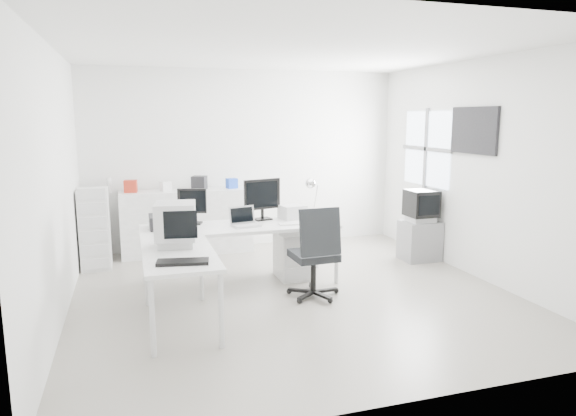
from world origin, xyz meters
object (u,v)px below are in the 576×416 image
object	(u,v)px
filing_cabinet	(95,229)
tv_cabinet	(420,241)
laser_printer	(292,212)
crt_tv	(421,206)
sideboard	(187,222)
main_desk	(241,255)
office_chair	(314,251)
drawer_pedestal	(293,255)
inkjet_printer	(169,221)
lcd_monitor_large	(262,199)
laptop	(246,218)
crt_monitor	(175,223)
lcd_monitor_small	(192,206)
side_desk	(180,289)

from	to	relation	value
filing_cabinet	tv_cabinet	bearing A→B (deg)	-11.88
laser_printer	tv_cabinet	distance (m)	2.06
tv_cabinet	crt_tv	distance (m)	0.51
tv_cabinet	sideboard	bearing A→B (deg)	156.59
main_desk	office_chair	bearing A→B (deg)	-45.27
office_chair	filing_cabinet	xyz separation A→B (m)	(-2.48, 1.96, 0.01)
drawer_pedestal	inkjet_printer	world-z (taller)	inkjet_printer
laser_printer	lcd_monitor_large	bearing A→B (deg)	164.30
laptop	office_chair	bearing A→B (deg)	-53.98
laptop	filing_cabinet	bearing A→B (deg)	132.62
tv_cabinet	laptop	bearing A→B (deg)	-171.56
lcd_monitor_large	office_chair	world-z (taller)	lcd_monitor_large
drawer_pedestal	lcd_monitor_large	distance (m)	0.82
laser_printer	office_chair	distance (m)	0.98
filing_cabinet	crt_tv	bearing A→B (deg)	-11.88
tv_cabinet	crt_monitor	bearing A→B (deg)	-162.23
lcd_monitor_small	lcd_monitor_large	size ratio (longest dim) A/B	0.84
laptop	filing_cabinet	world-z (taller)	filing_cabinet
side_desk	filing_cabinet	xyz separation A→B (m)	(-0.92, 2.34, 0.18)
main_desk	lcd_monitor_large	xyz separation A→B (m)	(0.35, 0.25, 0.64)
side_desk	tv_cabinet	xyz separation A→B (m)	(3.58, 1.40, -0.09)
side_desk	laser_printer	xyz separation A→B (m)	(1.60, 1.32, 0.46)
inkjet_printer	tv_cabinet	bearing A→B (deg)	2.89
laser_printer	crt_monitor	distance (m)	1.93
crt_monitor	sideboard	size ratio (longest dim) A/B	0.25
main_desk	drawer_pedestal	bearing A→B (deg)	4.09
side_desk	inkjet_printer	world-z (taller)	inkjet_printer
filing_cabinet	lcd_monitor_small	bearing A→B (deg)	-39.19
laptop	inkjet_printer	bearing A→B (deg)	156.55
side_desk	office_chair	xyz separation A→B (m)	(1.56, 0.38, 0.17)
lcd_monitor_small	lcd_monitor_large	world-z (taller)	lcd_monitor_large
tv_cabinet	crt_tv	world-z (taller)	crt_tv
inkjet_printer	lcd_monitor_small	world-z (taller)	lcd_monitor_small
crt_monitor	lcd_monitor_large	bearing A→B (deg)	51.42
lcd_monitor_large	filing_cabinet	bearing A→B (deg)	139.65
drawer_pedestal	inkjet_printer	distance (m)	1.64
main_desk	laptop	distance (m)	0.49
lcd_monitor_large	sideboard	size ratio (longest dim) A/B	0.27
drawer_pedestal	office_chair	size ratio (longest dim) A/B	0.55
drawer_pedestal	sideboard	distance (m)	2.02
inkjet_printer	laptop	world-z (taller)	laptop
main_desk	sideboard	bearing A→B (deg)	105.58
tv_cabinet	filing_cabinet	distance (m)	4.61
main_desk	drawer_pedestal	xyz separation A→B (m)	(0.70, 0.05, -0.08)
drawer_pedestal	laser_printer	size ratio (longest dim) A/B	1.93
laser_printer	tv_cabinet	xyz separation A→B (m)	(1.98, 0.08, -0.55)
inkjet_printer	tv_cabinet	distance (m)	3.63
main_desk	crt_tv	size ratio (longest dim) A/B	4.80
crt_monitor	sideboard	distance (m)	2.61
drawer_pedestal	laptop	distance (m)	0.87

